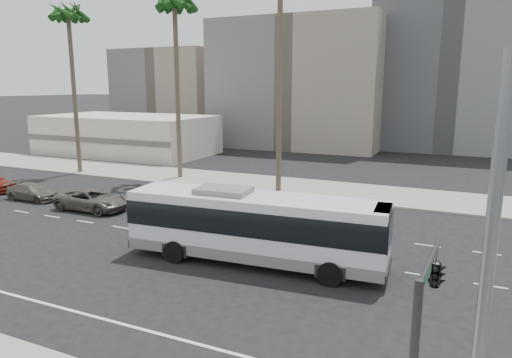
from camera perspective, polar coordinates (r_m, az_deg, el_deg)
The scene contains 15 objects.
ground at distance 25.75m, azimuth -0.85°, elevation -8.56°, with size 700.00×700.00×0.00m, color black.
sidewalk_north at distance 39.75m, azimuth 8.72°, elevation -1.35°, with size 120.00×7.00×0.15m, color gray.
commercial_low at distance 62.91m, azimuth -15.72°, elevation 5.31°, with size 22.00×12.16×5.00m.
midrise_beige_west at distance 70.50m, azimuth 6.05°, elevation 11.60°, with size 24.00×18.00×18.00m, color slate.
midrise_gray_center at distance 74.02m, azimuth 23.26°, elevation 13.85°, with size 20.00×20.00×26.00m, color #57585C.
midrise_beige_far at distance 86.62m, azimuth -9.69°, elevation 10.48°, with size 18.00×16.00×15.00m, color slate.
civic_tower at distance 273.79m, azimuth 22.70°, elevation 16.97°, with size 42.00×42.00×129.00m.
city_bus at distance 23.13m, azimuth -0.17°, elevation -5.74°, with size 13.26×3.79×3.76m.
car_a at distance 31.65m, azimuth -9.92°, elevation -3.53°, with size 5.12×2.36×1.42m, color black.
car_b at distance 35.19m, azimuth -19.70°, elevation -2.43°, with size 5.51×2.54×1.53m, color #555049.
car_c at distance 40.13m, azimuth -26.01°, elevation -1.44°, with size 4.47×1.82×1.30m, color #59554B.
streetlight_corner at distance 9.03m, azimuth 27.05°, elevation -10.99°, with size 1.24×4.64×9.88m.
traffic_signal at distance 12.27m, azimuth 21.21°, elevation -11.20°, with size 2.36×3.13×5.12m.
palm_mid at distance 44.87m, azimuth -10.08°, elevation 20.32°, with size 5.71×5.71×17.60m.
palm_far at distance 50.27m, azimuth -22.28°, elevation 18.10°, with size 4.90×4.90×16.85m.
Camera 1 is at (10.33, -21.87, 8.85)m, focal length 32.22 mm.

